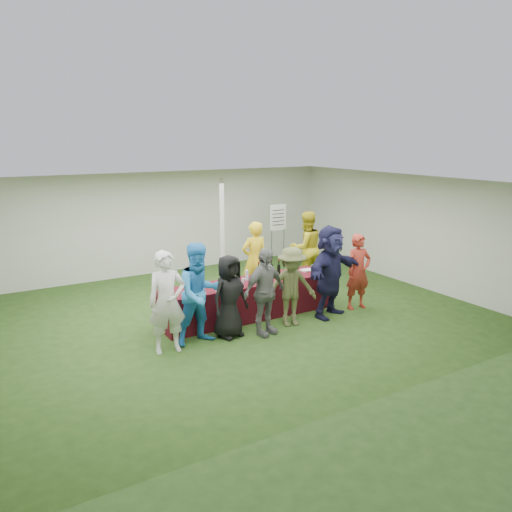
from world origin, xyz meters
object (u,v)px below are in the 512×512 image
dump_bucket (316,269)px  customer_3 (265,292)px  staff_pourer (254,260)px  customer_4 (292,287)px  staff_back (306,248)px  customer_1 (200,294)px  serving_table (248,299)px  customer_6 (358,272)px  customer_5 (330,271)px  customer_2 (229,296)px  customer_0 (167,302)px  wine_list_sign (278,222)px

dump_bucket → customer_3: size_ratio=0.13×
staff_pourer → customer_4: size_ratio=1.13×
staff_back → customer_1: size_ratio=1.00×
staff_pourer → customer_4: bearing=81.5°
serving_table → customer_6: (2.28, -0.73, 0.43)m
customer_6 → customer_4: bearing=-171.2°
dump_bucket → customer_3: customer_3 is taller
dump_bucket → customer_4: (-1.04, -0.61, -0.06)m
customer_1 → customer_6: 3.64m
customer_5 → customer_6: 0.83m
serving_table → customer_3: size_ratio=2.19×
dump_bucket → customer_2: size_ratio=0.14×
customer_1 → customer_5: (2.82, -0.08, 0.03)m
dump_bucket → customer_2: (-2.33, -0.50, -0.07)m
dump_bucket → customer_1: size_ratio=0.12×
dump_bucket → serving_table: bearing=171.9°
dump_bucket → customer_4: 1.21m
serving_table → customer_4: (0.50, -0.83, 0.40)m
staff_pourer → customer_2: size_ratio=1.14×
customer_0 → customer_2: bearing=9.0°
customer_2 → customer_1: bearing=166.3°
wine_list_sign → customer_4: wine_list_sign is taller
wine_list_sign → customer_3: bearing=-125.9°
customer_4 → customer_5: size_ratio=0.82×
wine_list_sign → staff_back: bearing=-95.1°
wine_list_sign → customer_3: (-2.77, -3.82, -0.49)m
customer_3 → customer_4: customer_3 is taller
customer_1 → customer_2: (0.57, -0.01, -0.14)m
wine_list_sign → serving_table: bearing=-132.1°
customer_0 → customer_4: 2.50m
wine_list_sign → staff_back: staff_back is taller
dump_bucket → customer_5: bearing=-97.9°
customer_4 → dump_bucket: bearing=42.1°
serving_table → customer_2: customer_2 is taller
wine_list_sign → customer_1: (-3.94, -3.57, -0.41)m
staff_pourer → customer_0: size_ratio=0.99×
customer_0 → customer_2: size_ratio=1.15×
customer_0 → customer_1: customer_1 is taller
wine_list_sign → staff_pourer: bearing=-134.9°
customer_2 → customer_6: (3.07, -0.01, 0.04)m
customer_0 → customer_4: customer_0 is taller
dump_bucket → customer_0: customer_0 is taller
customer_1 → customer_3: size_ratio=1.11×
staff_pourer → customer_3: (-0.96, -2.00, -0.05)m
customer_5 → customer_6: size_ratio=1.17×
customer_2 → customer_3: 0.65m
customer_2 → customer_4: bearing=-18.1°
wine_list_sign → customer_3: wine_list_sign is taller
dump_bucket → wine_list_sign: (1.04, 3.08, 0.48)m
wine_list_sign → customer_2: 4.95m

